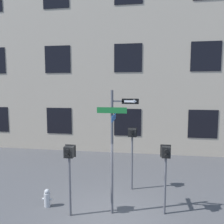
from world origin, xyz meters
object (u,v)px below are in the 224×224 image
Objects in this scene: street_sign_pole at (114,141)px; fire_hydrant at (47,198)px; pedestrian_signal_across at (132,142)px; pedestrian_signal_left at (69,161)px; pedestrian_signal_right at (166,161)px.

fire_hydrant is at bearing 178.24° from street_sign_pole.
pedestrian_signal_across is (0.50, 1.94, -0.48)m from street_sign_pole.
pedestrian_signal_left is 3.71× the size of fire_hydrant.
pedestrian_signal_right is at bearing 1.96° from fire_hydrant.
pedestrian_signal_left reaches higher than pedestrian_signal_right.
pedestrian_signal_left reaches higher than fire_hydrant.
pedestrian_signal_across is 4.05× the size of fire_hydrant.
pedestrian_signal_right is at bearing -54.09° from pedestrian_signal_across.
pedestrian_signal_across is (1.97, 2.30, 0.17)m from pedestrian_signal_left.
street_sign_pole is 1.60× the size of pedestrian_signal_across.
street_sign_pole is 6.48× the size of fire_hydrant.
pedestrian_signal_left is 0.92× the size of pedestrian_signal_across.
street_sign_pole is at bearing 13.79° from pedestrian_signal_left.
pedestrian_signal_across is 3.97m from fire_hydrant.
fire_hydrant is at bearing 157.34° from pedestrian_signal_left.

